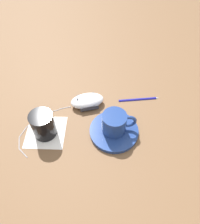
% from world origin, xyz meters
% --- Properties ---
extents(ground_plane, '(3.00, 3.00, 0.00)m').
position_xyz_m(ground_plane, '(0.00, 0.00, 0.00)').
color(ground_plane, brown).
extents(saucer, '(0.15, 0.15, 0.01)m').
position_xyz_m(saucer, '(-0.02, -0.11, 0.01)').
color(saucer, navy).
rests_on(saucer, ground).
extents(coffee_cup, '(0.07, 0.10, 0.07)m').
position_xyz_m(coffee_cup, '(-0.02, -0.11, 0.05)').
color(coffee_cup, navy).
rests_on(coffee_cup, saucer).
extents(computer_mouse, '(0.12, 0.13, 0.04)m').
position_xyz_m(computer_mouse, '(0.05, 0.02, 0.02)').
color(computer_mouse, silver).
rests_on(computer_mouse, ground).
extents(mouse_cable, '(0.22, 0.09, 0.00)m').
position_xyz_m(mouse_cable, '(-0.10, 0.13, 0.00)').
color(mouse_cable, gray).
rests_on(mouse_cable, ground).
extents(napkin_under_glass, '(0.16, 0.16, 0.00)m').
position_xyz_m(napkin_under_glass, '(-0.11, 0.09, 0.00)').
color(napkin_under_glass, white).
rests_on(napkin_under_glass, ground).
extents(drinking_glass, '(0.07, 0.07, 0.09)m').
position_xyz_m(drinking_glass, '(-0.11, 0.09, 0.05)').
color(drinking_glass, black).
rests_on(drinking_glass, napkin_under_glass).
extents(pen, '(0.08, 0.13, 0.01)m').
position_xyz_m(pen, '(0.14, -0.14, 0.00)').
color(pen, navy).
rests_on(pen, ground).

